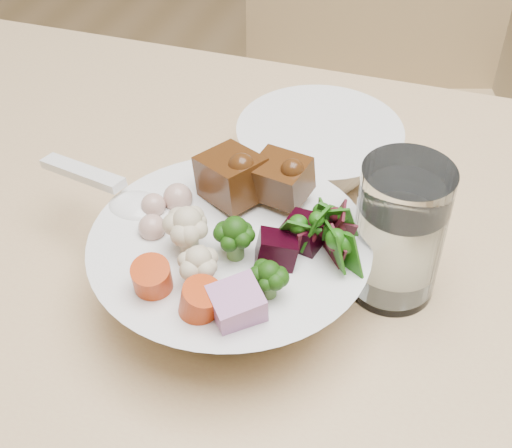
{
  "coord_description": "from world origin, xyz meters",
  "views": [
    {
      "loc": [
        -0.25,
        -0.48,
        1.15
      ],
      "look_at": [
        -0.38,
        -0.06,
        0.76
      ],
      "focal_mm": 50.0,
      "sensor_mm": 36.0,
      "label": 1
    }
  ],
  "objects_px": {
    "dining_table": "(418,407)",
    "food_bowl": "(233,264)",
    "water_glass": "(398,237)",
    "chair_far": "(379,99)",
    "side_bowl": "(319,151)"
  },
  "relations": [
    {
      "from": "water_glass",
      "to": "dining_table",
      "type": "bearing_deg",
      "value": -55.48
    },
    {
      "from": "chair_far",
      "to": "food_bowl",
      "type": "relative_size",
      "value": 4.15
    },
    {
      "from": "water_glass",
      "to": "side_bowl",
      "type": "relative_size",
      "value": 0.76
    },
    {
      "from": "dining_table",
      "to": "food_bowl",
      "type": "bearing_deg",
      "value": 175.62
    },
    {
      "from": "chair_far",
      "to": "food_bowl",
      "type": "xyz_separation_m",
      "value": [
        -0.03,
        -0.62,
        0.2
      ]
    },
    {
      "from": "dining_table",
      "to": "side_bowl",
      "type": "height_order",
      "value": "side_bowl"
    },
    {
      "from": "dining_table",
      "to": "food_bowl",
      "type": "height_order",
      "value": "food_bowl"
    },
    {
      "from": "dining_table",
      "to": "chair_far",
      "type": "distance_m",
      "value": 0.65
    },
    {
      "from": "dining_table",
      "to": "chair_far",
      "type": "height_order",
      "value": "chair_far"
    },
    {
      "from": "dining_table",
      "to": "water_glass",
      "type": "relative_size",
      "value": 11.72
    },
    {
      "from": "food_bowl",
      "to": "side_bowl",
      "type": "height_order",
      "value": "food_bowl"
    },
    {
      "from": "chair_far",
      "to": "water_glass",
      "type": "height_order",
      "value": "chair_far"
    },
    {
      "from": "chair_far",
      "to": "water_glass",
      "type": "xyz_separation_m",
      "value": [
        0.09,
        -0.56,
        0.22
      ]
    },
    {
      "from": "water_glass",
      "to": "chair_far",
      "type": "bearing_deg",
      "value": 99.35
    },
    {
      "from": "water_glass",
      "to": "side_bowl",
      "type": "bearing_deg",
      "value": 125.8
    }
  ]
}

